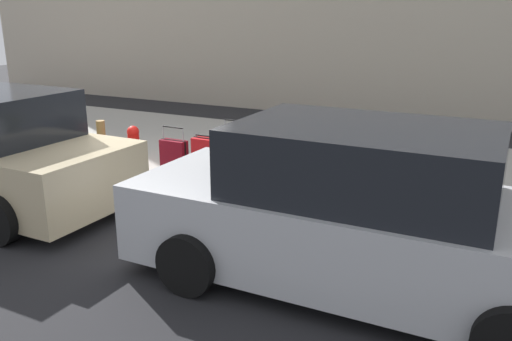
# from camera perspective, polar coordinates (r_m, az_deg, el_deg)

# --- Properties ---
(ground_plane) EXTENTS (40.00, 40.00, 0.00)m
(ground_plane) POSITION_cam_1_polar(r_m,az_deg,el_deg) (8.84, -13.36, -1.78)
(ground_plane) COLOR black
(sidewalk_curb) EXTENTS (18.00, 5.00, 0.14)m
(sidewalk_curb) POSITION_cam_1_polar(r_m,az_deg,el_deg) (10.77, -4.90, 2.31)
(sidewalk_curb) COLOR #9E9B93
(sidewalk_curb) RESTS_ON ground_plane
(suitcase_teal_0) EXTENTS (0.51, 0.24, 0.85)m
(suitcase_teal_0) POSITION_cam_1_polar(r_m,az_deg,el_deg) (7.51, 12.61, -1.68)
(suitcase_teal_0) COLOR #0F606B
(suitcase_teal_0) RESTS_ON sidewalk_curb
(suitcase_olive_1) EXTENTS (0.48, 0.25, 0.83)m
(suitcase_olive_1) POSITION_cam_1_polar(r_m,az_deg,el_deg) (7.66, 8.11, -0.77)
(suitcase_olive_1) COLOR #59601E
(suitcase_olive_1) RESTS_ON sidewalk_curb
(suitcase_silver_2) EXTENTS (0.40, 0.27, 0.79)m
(suitcase_silver_2) POSITION_cam_1_polar(r_m,az_deg,el_deg) (7.89, 4.29, -0.46)
(suitcase_silver_2) COLOR #9EA0A8
(suitcase_silver_2) RESTS_ON sidewalk_curb
(suitcase_navy_3) EXTENTS (0.37, 0.21, 0.84)m
(suitcase_navy_3) POSITION_cam_1_polar(r_m,az_deg,el_deg) (8.13, 1.13, 0.26)
(suitcase_navy_3) COLOR navy
(suitcase_navy_3) RESTS_ON sidewalk_curb
(suitcase_black_4) EXTENTS (0.45, 0.23, 1.01)m
(suitcase_black_4) POSITION_cam_1_polar(r_m,az_deg,el_deg) (8.34, -2.21, 1.23)
(suitcase_black_4) COLOR black
(suitcase_black_4) RESTS_ON sidewalk_curb
(suitcase_red_5) EXTENTS (0.40, 0.23, 0.72)m
(suitcase_red_5) POSITION_cam_1_polar(r_m,az_deg,el_deg) (8.60, -5.54, 1.36)
(suitcase_red_5) COLOR red
(suitcase_red_5) RESTS_ON sidewalk_curb
(suitcase_maroon_6) EXTENTS (0.47, 0.20, 0.82)m
(suitcase_maroon_6) POSITION_cam_1_polar(r_m,az_deg,el_deg) (8.86, -8.84, 1.44)
(suitcase_maroon_6) COLOR maroon
(suitcase_maroon_6) RESTS_ON sidewalk_curb
(fire_hydrant) EXTENTS (0.39, 0.21, 0.73)m
(fire_hydrant) POSITION_cam_1_polar(r_m,az_deg,el_deg) (9.41, -13.06, 2.65)
(fire_hydrant) COLOR red
(fire_hydrant) RESTS_ON sidewalk_curb
(bollard_post) EXTENTS (0.15, 0.15, 0.79)m
(bollard_post) POSITION_cam_1_polar(r_m,az_deg,el_deg) (9.67, -16.32, 2.89)
(bollard_post) COLOR brown
(bollard_post) RESTS_ON sidewalk_curb
(parked_car_silver_0) EXTENTS (4.78, 2.07, 1.70)m
(parked_car_silver_0) POSITION_cam_1_polar(r_m,az_deg,el_deg) (5.41, 11.30, -4.68)
(parked_car_silver_0) COLOR #B2B5BA
(parked_car_silver_0) RESTS_ON ground_plane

